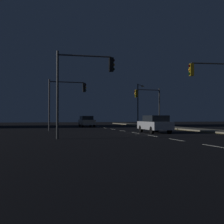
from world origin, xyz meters
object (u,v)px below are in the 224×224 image
Objects in this scene: car at (155,124)px; car_oncoming at (87,121)px; traffic_light_far_right at (66,95)px; traffic_light_mid_left at (219,82)px; street_lamp_far_end at (139,100)px; traffic_light_mid_right at (82,78)px; traffic_light_overhead_east at (148,99)px.

car_oncoming is at bearing 101.31° from car.
traffic_light_mid_left is at bearing -44.40° from traffic_light_far_right.
traffic_light_mid_left is at bearing -96.19° from street_lamp_far_end.
car is 17.42m from car_oncoming.
traffic_light_far_right is at bearing 140.16° from car.
traffic_light_mid_right reaches higher than car_oncoming.
traffic_light_mid_left is (6.95, -21.62, 3.37)m from car_oncoming.
traffic_light_mid_right is 30.96m from street_lamp_far_end.
car is 10.09m from traffic_light_far_right.
traffic_light_mid_right is (-10.92, -0.69, -0.13)m from traffic_light_mid_left.
traffic_light_mid_right is (-3.97, -22.31, 3.24)m from car_oncoming.
car_oncoming is 22.89m from traffic_light_mid_right.
car is at bearing -78.69° from car_oncoming.
traffic_light_mid_left is 15.73m from traffic_light_overhead_east.
traffic_light_mid_left is at bearing -72.18° from car_oncoming.
street_lamp_far_end reaches higher than car.
traffic_light_mid_left is at bearing -52.08° from car.
car_oncoming is at bearing 69.86° from traffic_light_far_right.
car and car_oncoming have the same top height.
traffic_light_far_right is (-4.00, -10.90, 2.95)m from car_oncoming.
traffic_light_overhead_east reaches higher than car.
traffic_light_mid_left is 10.94m from traffic_light_mid_right.
traffic_light_far_right is 21.39m from street_lamp_far_end.
traffic_light_mid_left reaches higher than traffic_light_far_right.
traffic_light_overhead_east is at bearing -103.38° from street_lamp_far_end.
car_oncoming is 0.77× the size of traffic_light_mid_left.
car is 0.76× the size of traffic_light_mid_right.
traffic_light_overhead_east is 0.88× the size of traffic_light_mid_right.
traffic_light_mid_left is 27.15m from street_lamp_far_end.
street_lamp_far_end reaches higher than traffic_light_overhead_east.
street_lamp_far_end is (6.46, 22.46, 3.51)m from car.
car_oncoming is 11.78m from street_lamp_far_end.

